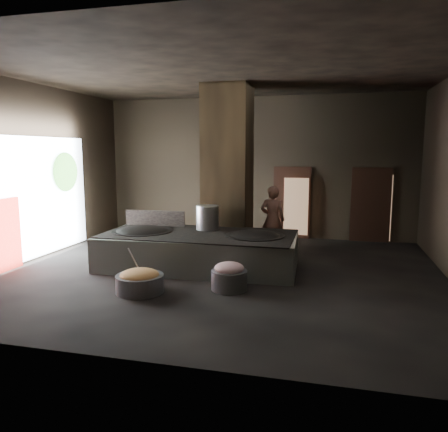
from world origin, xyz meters
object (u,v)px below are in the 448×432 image
(cook, at_px, (273,220))
(veg_basin, at_px, (140,284))
(hearth_platform, at_px, (199,251))
(meat_basin, at_px, (229,280))
(wok_left, at_px, (142,234))
(wok_right, at_px, (255,239))
(stock_pot, at_px, (207,218))

(cook, distance_m, veg_basin, 4.60)
(hearth_platform, bearing_deg, meat_basin, -56.35)
(hearth_platform, xyz_separation_m, wok_left, (-1.45, -0.05, 0.35))
(wok_right, height_order, stock_pot, stock_pot)
(wok_left, bearing_deg, stock_pot, 21.80)
(wok_right, height_order, veg_basin, wok_right)
(wok_right, bearing_deg, cook, 85.20)
(wok_right, bearing_deg, meat_basin, -98.54)
(wok_left, xyz_separation_m, veg_basin, (0.88, -2.07, -0.57))
(hearth_platform, relative_size, meat_basin, 6.35)
(wok_right, relative_size, veg_basin, 1.43)
(hearth_platform, height_order, veg_basin, hearth_platform)
(wok_left, height_order, meat_basin, wok_left)
(stock_pot, xyz_separation_m, veg_basin, (-0.62, -2.67, -0.95))
(hearth_platform, distance_m, cook, 2.49)
(wok_right, height_order, meat_basin, wok_right)
(hearth_platform, relative_size, stock_pot, 7.67)
(wok_left, xyz_separation_m, cook, (2.96, 1.96, 0.18))
(stock_pot, bearing_deg, cook, 43.06)
(wok_right, distance_m, meat_basin, 1.68)
(cook, relative_size, veg_basin, 1.95)
(wok_left, bearing_deg, veg_basin, -67.04)
(wok_left, height_order, cook, cook)
(hearth_platform, distance_m, veg_basin, 2.21)
(hearth_platform, bearing_deg, cook, 49.20)
(meat_basin, bearing_deg, wok_right, 81.46)
(veg_basin, bearing_deg, hearth_platform, 74.85)
(wok_right, xyz_separation_m, stock_pot, (-1.30, 0.50, 0.38))
(stock_pot, bearing_deg, wok_left, -158.20)
(hearth_platform, height_order, wok_left, wok_left)
(veg_basin, height_order, meat_basin, meat_basin)
(hearth_platform, xyz_separation_m, stock_pot, (0.05, 0.55, 0.73))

